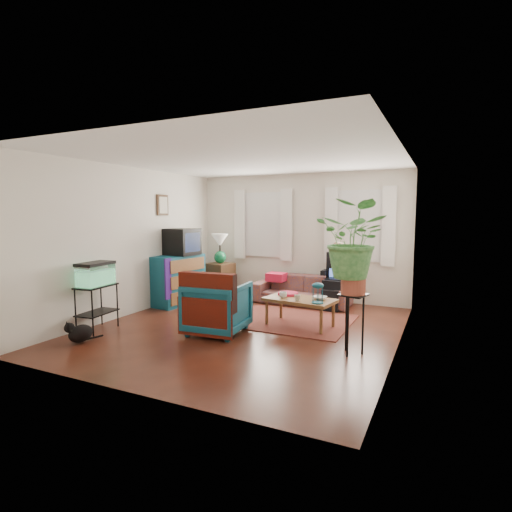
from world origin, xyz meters
The scene contains 31 objects.
floor centered at (0.00, 0.00, 0.00)m, with size 4.50×5.00×0.01m, color #4F2B14.
ceiling centered at (0.00, 0.00, 2.60)m, with size 4.50×5.00×0.01m, color white.
wall_back centered at (0.00, 2.50, 1.30)m, with size 4.50×0.01×2.60m, color silver.
wall_front centered at (0.00, -2.50, 1.30)m, with size 4.50×0.01×2.60m, color silver.
wall_left centered at (-2.25, 0.00, 1.30)m, with size 0.01×5.00×2.60m, color silver.
wall_right centered at (2.25, 0.00, 1.30)m, with size 0.01×5.00×2.60m, color silver.
window_left centered at (-0.80, 2.48, 1.55)m, with size 1.08×0.04×1.38m, color white.
window_right centered at (1.25, 2.48, 1.55)m, with size 1.08×0.04×1.38m, color white.
curtains_left centered at (-0.80, 2.40, 1.55)m, with size 1.36×0.06×1.50m, color white.
curtains_right centered at (1.25, 2.40, 1.55)m, with size 1.36×0.06×1.50m, color white.
picture_frame centered at (-2.21, 0.85, 1.95)m, with size 0.04×0.32×0.40m, color #3D2616.
area_rug centered at (0.46, 0.72, 0.01)m, with size 2.00×1.60×0.01m, color brown.
sofa centered at (0.23, 2.05, 0.37)m, with size 1.91×0.75×0.75m, color brown.
seated_person centered at (0.91, 2.04, 0.57)m, with size 0.48×0.59×1.14m, color black, non-canonical shape.
side_table centered at (-1.65, 2.04, 0.36)m, with size 0.49×0.49×0.71m, color #3E2717.
table_lamp centered at (-1.65, 2.04, 1.02)m, with size 0.37×0.37×0.65m, color white, non-canonical shape.
dresser centered at (-1.99, 0.96, 0.49)m, with size 0.54×1.08×0.97m, color #115F69.
crt_tv centered at (-1.96, 1.07, 1.23)m, with size 0.59×0.54×0.52m, color black.
aquarium_stand centered at (-2.00, -1.06, 0.35)m, with size 0.35×0.62×0.70m, color black.
aquarium centered at (-2.00, -1.06, 0.88)m, with size 0.31×0.57×0.37m, color #7FD899.
black_cat centered at (-1.75, -1.59, 0.16)m, with size 0.24×0.37×0.32m, color black.
armchair centered at (-0.27, -0.38, 0.42)m, with size 0.83×0.77×0.85m, color #116069.
serape_throw centered at (-0.24, -0.70, 0.60)m, with size 0.85×0.20×0.70m, color #9E0A0A.
coffee_table centered at (0.73, 0.48, 0.23)m, with size 1.09×0.59×0.45m, color brown.
cup_a centered at (0.47, 0.42, 0.50)m, with size 0.12×0.12×0.10m, color white.
cup_b centered at (0.75, 0.30, 0.50)m, with size 0.10×0.10×0.09m, color beige.
bowl centered at (1.04, 0.54, 0.48)m, with size 0.21×0.21×0.05m, color white.
snack_tray centered at (0.46, 0.67, 0.47)m, with size 0.34×0.34×0.04m, color #B21414.
birdcage centered at (1.08, 0.28, 0.61)m, with size 0.18×0.18×0.32m, color #115B6B, non-canonical shape.
plant_stand centered at (1.75, -0.43, 0.39)m, with size 0.33×0.33×0.78m, color black.
potted_plant centered at (1.75, -0.43, 1.31)m, with size 0.89×0.77×0.98m, color #599947.
Camera 1 is at (2.77, -5.41, 1.78)m, focal length 28.00 mm.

